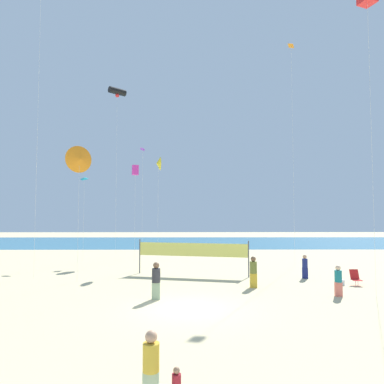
% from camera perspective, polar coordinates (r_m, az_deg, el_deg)
% --- Properties ---
extents(ground_plane, '(120.00, 120.00, 0.00)m').
position_cam_1_polar(ground_plane, '(16.43, -0.73, -18.46)').
color(ground_plane, beige).
extents(ocean_band, '(120.00, 20.00, 0.01)m').
position_cam_1_polar(ocean_band, '(50.64, -0.56, -8.19)').
color(ocean_band, teal).
rests_on(ocean_band, ground).
extents(mother_figure, '(0.37, 0.37, 1.64)m').
position_cam_1_polar(mother_figure, '(8.74, -6.70, -26.25)').
color(mother_figure, '#99B28C').
rests_on(mother_figure, ground).
extents(beachgoer_charcoal_shirt, '(0.42, 0.42, 1.82)m').
position_cam_1_polar(beachgoer_charcoal_shirt, '(17.87, -5.88, -14.00)').
color(beachgoer_charcoal_shirt, '#99B28C').
rests_on(beachgoer_charcoal_shirt, ground).
extents(beachgoer_teal_shirt, '(0.36, 0.36, 1.57)m').
position_cam_1_polar(beachgoer_teal_shirt, '(19.93, 22.74, -13.04)').
color(beachgoer_teal_shirt, '#EA7260').
rests_on(beachgoer_teal_shirt, ground).
extents(beachgoer_navy_shirt, '(0.35, 0.35, 1.53)m').
position_cam_1_polar(beachgoer_navy_shirt, '(24.36, 17.93, -11.37)').
color(beachgoer_navy_shirt, navy).
rests_on(beachgoer_navy_shirt, ground).
extents(beachgoer_olive_shirt, '(0.40, 0.40, 1.77)m').
position_cam_1_polar(beachgoer_olive_shirt, '(20.77, 9.98, -12.55)').
color(beachgoer_olive_shirt, gold).
rests_on(beachgoer_olive_shirt, ground).
extents(folding_beach_chair, '(0.52, 0.65, 0.89)m').
position_cam_1_polar(folding_beach_chair, '(23.34, 25.09, -12.45)').
color(folding_beach_chair, red).
rests_on(folding_beach_chair, ground).
extents(volleyball_net, '(7.52, 1.69, 2.40)m').
position_cam_1_polar(volleyball_net, '(24.30, 0.07, -9.61)').
color(volleyball_net, '#4C4C51').
rests_on(volleyball_net, ground).
extents(beach_handbag, '(0.38, 0.19, 0.30)m').
position_cam_1_polar(beach_handbag, '(23.04, 23.11, -13.41)').
color(beach_handbag, white).
rests_on(beach_handbag, ground).
extents(kite_violet_diamond, '(0.63, 0.63, 10.90)m').
position_cam_1_polar(kite_violet_diamond, '(36.13, -8.01, 6.43)').
color(kite_violet_diamond, silver).
rests_on(kite_violet_diamond, ground).
extents(kite_orange_diamond, '(0.60, 0.60, 18.33)m').
position_cam_1_polar(kite_orange_diamond, '(32.24, 15.93, 20.80)').
color(kite_orange_diamond, silver).
rests_on(kite_orange_diamond, ground).
extents(kite_black_tube, '(1.77, 1.65, 16.89)m').
position_cam_1_polar(kite_black_tube, '(37.66, -12.08, 15.67)').
color(kite_black_tube, silver).
rests_on(kite_black_tube, ground).
extents(kite_cyan_diamond, '(0.72, 0.73, 7.42)m').
position_cam_1_polar(kite_cyan_diamond, '(31.64, -17.17, 2.04)').
color(kite_cyan_diamond, silver).
rests_on(kite_cyan_diamond, ground).
extents(kite_yellow_delta, '(0.56, 1.15, 8.86)m').
position_cam_1_polar(kite_yellow_delta, '(29.00, -5.52, 4.61)').
color(kite_yellow_delta, silver).
rests_on(kite_yellow_delta, ground).
extents(kite_orange_delta, '(1.52, 1.28, 8.51)m').
position_cam_1_polar(kite_orange_delta, '(23.31, -17.89, 5.12)').
color(kite_orange_delta, silver).
rests_on(kite_orange_delta, ground).
extents(kite_magenta_box, '(0.70, 0.70, 8.67)m').
position_cam_1_polar(kite_magenta_box, '(32.93, -9.24, 3.52)').
color(kite_magenta_box, silver).
rests_on(kite_magenta_box, ground).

